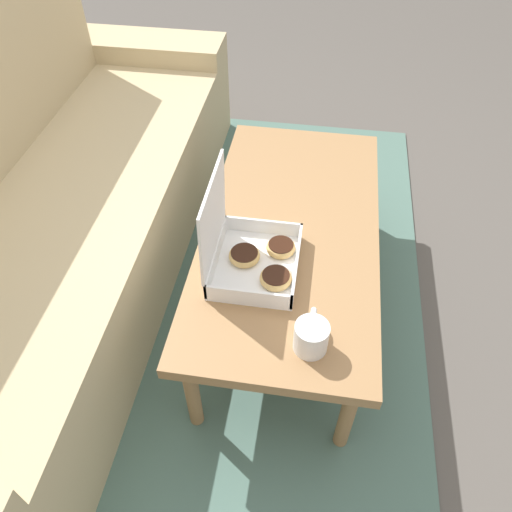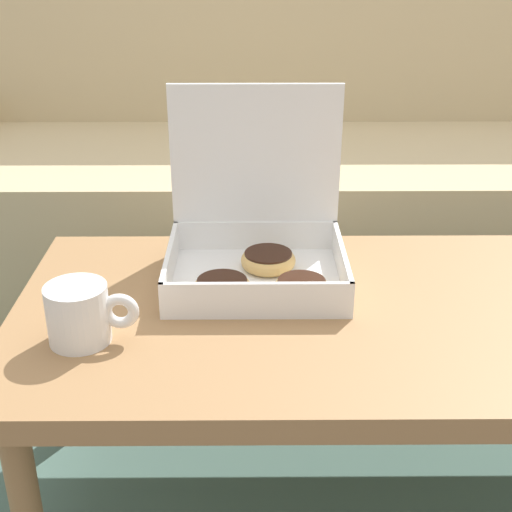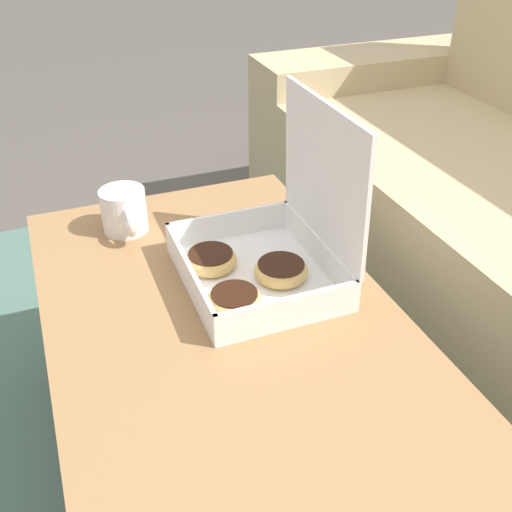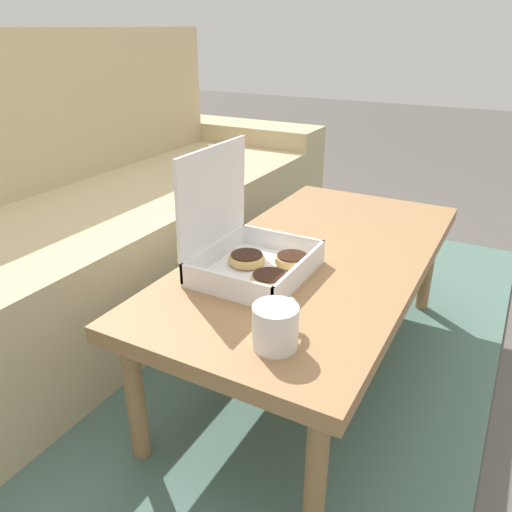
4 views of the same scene
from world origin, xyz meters
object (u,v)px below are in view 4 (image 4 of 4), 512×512
(pastry_box, at_px, (251,251))
(coffee_mug, at_px, (276,326))
(coffee_table, at_px, (316,265))
(couch, at_px, (87,223))

(pastry_box, distance_m, coffee_mug, 0.33)
(coffee_mug, bearing_deg, pastry_box, 37.62)
(coffee_table, relative_size, coffee_mug, 8.64)
(couch, xyz_separation_m, coffee_table, (0.00, -0.90, 0.04))
(couch, bearing_deg, coffee_table, -90.00)
(couch, relative_size, pastry_box, 7.52)
(pastry_box, height_order, coffee_mug, pastry_box)
(couch, relative_size, coffee_mug, 17.50)
(pastry_box, xyz_separation_m, coffee_mug, (-0.26, -0.20, -0.01))
(pastry_box, bearing_deg, coffee_mug, -142.38)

